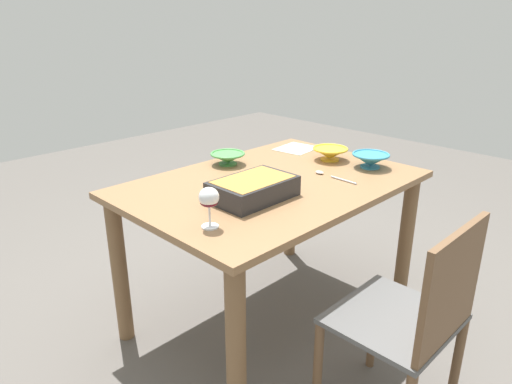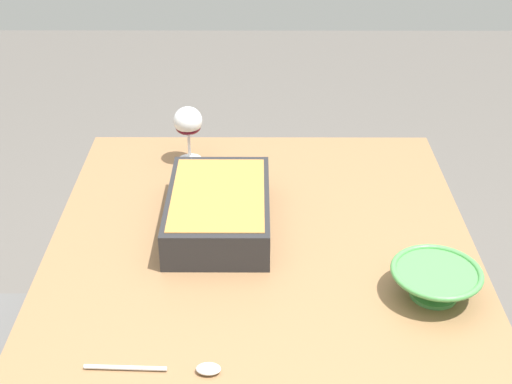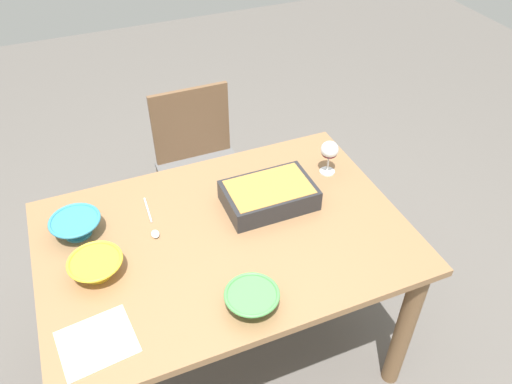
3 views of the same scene
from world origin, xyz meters
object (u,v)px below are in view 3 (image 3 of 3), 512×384
Objects in this scene: casserole_dish at (269,194)px; small_bowl at (96,266)px; chair at (200,163)px; napkin at (97,342)px; dining_table at (226,257)px; wine_glass at (329,152)px; mixing_bowl at (252,299)px; serving_spoon at (153,225)px; serving_bowl at (76,225)px.

casserole_dish is 0.70m from small_bowl.
napkin is (-0.66, -1.12, 0.28)m from chair.
wine_glass reaches higher than dining_table.
mixing_bowl is 0.75× the size of serving_spoon.
casserole_dish is 0.51m from mixing_bowl.
mixing_bowl is (-0.17, -1.17, 0.32)m from chair.
casserole_dish is at bearing 8.98° from small_bowl.
small_bowl is at bearing 143.27° from mixing_bowl.
wine_glass is 1.03m from small_bowl.
dining_table is at bearing -30.86° from serving_spoon.
small_bowl is (-0.44, 0.33, 0.00)m from mixing_bowl.
chair is 4.59× the size of serving_bowl.
napkin is at bearing -155.65° from wine_glass.
casserole_dish is at bearing -9.04° from serving_bowl.
serving_bowl is at bearing 130.80° from mixing_bowl.
napkin reaches higher than dining_table.
serving_bowl reaches higher than serving_spoon.
mixing_bowl is at bearing -136.78° from wine_glass.
serving_spoon is (-0.38, -0.69, 0.29)m from chair.
wine_glass is (0.54, 0.19, 0.24)m from dining_table.
chair is at bearing 80.23° from dining_table.
wine_glass reaches higher than small_bowl.
chair is at bearing 59.40° from napkin.
napkin is at bearing -150.87° from dining_table.
serving_bowl is at bearing 88.78° from napkin.
mixing_bowl is at bearing -49.20° from serving_bowl.
dining_table is 5.66× the size of serving_spoon.
napkin is at bearing -91.22° from serving_bowl.
dining_table is at bearing -22.85° from serving_bowl.
casserole_dish is 1.59× the size of napkin.
chair reaches higher than serving_spoon.
mixing_bowl is 0.95× the size of serving_bowl.
serving_spoon is at bearing -14.77° from serving_bowl.
wine_glass is 0.86× the size of mixing_bowl.
small_bowl is at bearing -178.51° from dining_table.
casserole_dish reaches higher than mixing_bowl.
dining_table is 0.50m from small_bowl.
wine_glass is 0.44× the size of casserole_dish.
serving_bowl is (-1.05, 0.02, -0.07)m from wine_glass.
wine_glass reaches higher than serving_bowl.
small_bowl is at bearing 80.09° from napkin.
serving_bowl is (-0.51, 0.21, 0.17)m from dining_table.
dining_table is at bearing 1.49° from small_bowl.
chair reaches higher than dining_table.
napkin is (-0.05, -0.28, -0.04)m from small_bowl.
serving_bowl is at bearing 178.71° from wine_glass.
mixing_bowl is at bearing -94.51° from dining_table.
wine_glass is at bearing 19.40° from dining_table.
serving_spoon is 0.51m from napkin.
serving_bowl is (-0.73, 0.12, -0.01)m from casserole_dish.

